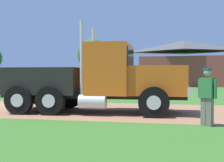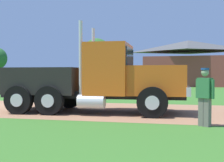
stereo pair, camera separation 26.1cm
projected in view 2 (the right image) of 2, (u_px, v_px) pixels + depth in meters
name	position (u px, v px, depth m)	size (l,w,h in m)	color
truck_foreground_white	(96.00, 81.00, 11.98)	(7.47, 2.90, 3.54)	black
visitor_by_barrel	(205.00, 95.00, 8.75)	(0.51, 0.43, 1.72)	#33723F
shed_building	(188.00, 64.00, 38.00)	(11.50, 7.83, 5.81)	brown
tree_mid	(97.00, 55.00, 48.39)	(4.83, 4.83, 7.31)	#513823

